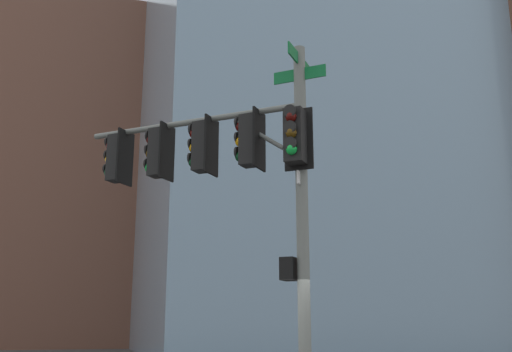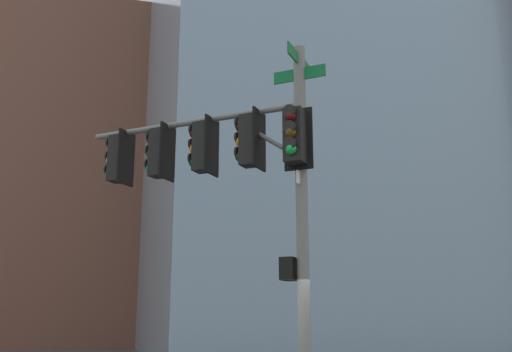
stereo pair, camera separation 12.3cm
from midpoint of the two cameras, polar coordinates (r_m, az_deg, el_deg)
signal_pole_assembly at (r=11.27m, az=-2.40°, el=0.93°), size 3.59×4.06×6.89m
building_brick_midblock at (r=61.48m, az=-14.86°, el=-1.18°), size 22.24×19.84×30.43m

